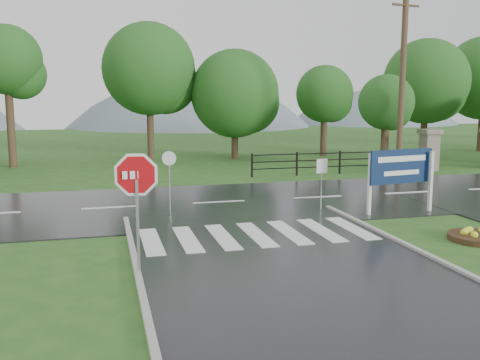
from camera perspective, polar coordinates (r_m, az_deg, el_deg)
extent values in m
plane|color=#29581D|center=(11.01, 9.26, -12.42)|extent=(120.00, 120.00, 0.00)
cube|color=black|center=(20.21, -2.25, -2.48)|extent=(90.00, 8.00, 0.04)
cube|color=silver|center=(14.93, -9.44, -6.46)|extent=(0.50, 2.80, 0.02)
cube|color=silver|center=(15.05, -5.63, -6.26)|extent=(0.50, 2.80, 0.02)
cube|color=silver|center=(15.23, -1.89, -6.04)|extent=(0.50, 2.80, 0.02)
cube|color=silver|center=(15.47, 1.74, -5.80)|extent=(0.50, 2.80, 0.02)
cube|color=silver|center=(15.77, 5.25, -5.55)|extent=(0.50, 2.80, 0.02)
cube|color=silver|center=(16.13, 8.61, -5.28)|extent=(0.50, 2.80, 0.02)
cube|color=silver|center=(16.54, 11.80, -5.02)|extent=(0.50, 2.80, 0.02)
cube|color=gray|center=(30.80, 19.50, 2.82)|extent=(0.80, 0.80, 2.00)
cube|color=#6B6659|center=(30.71, 19.61, 4.89)|extent=(1.00, 1.00, 0.24)
cube|color=black|center=(28.27, 10.58, 1.45)|extent=(9.50, 0.05, 0.05)
cube|color=black|center=(28.23, 10.60, 2.16)|extent=(9.50, 0.05, 0.05)
cube|color=black|center=(28.19, 10.62, 2.86)|extent=(9.50, 0.05, 0.05)
cube|color=black|center=(26.58, 1.28, 1.57)|extent=(0.08, 0.08, 1.20)
cube|color=black|center=(30.56, 18.69, 2.06)|extent=(0.08, 0.08, 1.20)
sphere|color=slate|center=(78.30, -5.12, -6.91)|extent=(48.00, 48.00, 48.00)
sphere|color=slate|center=(86.22, 13.54, -2.70)|extent=(36.00, 36.00, 36.00)
cube|color=#939399|center=(12.11, -10.85, -5.08)|extent=(0.07, 0.07, 2.18)
cylinder|color=white|center=(11.89, -11.02, 0.56)|extent=(1.30, 0.20, 1.31)
cylinder|color=#B40C13|center=(11.88, -11.02, 0.55)|extent=(1.13, 0.19, 1.14)
cube|color=silver|center=(18.41, 13.66, -0.50)|extent=(0.12, 0.12, 2.12)
cube|color=silver|center=(19.62, 19.67, -0.20)|extent=(0.12, 0.12, 2.12)
cube|color=#0A1D44|center=(18.91, 16.84, 1.40)|extent=(2.52, 0.47, 1.17)
cube|color=white|center=(18.85, 16.93, 2.18)|extent=(1.99, 0.33, 0.19)
cube|color=white|center=(18.90, 16.87, 0.75)|extent=(1.47, 0.24, 0.16)
cylinder|color=#332111|center=(16.45, 24.05, -5.62)|extent=(1.63, 1.63, 0.16)
cube|color=#939399|center=(18.97, 8.66, -0.68)|extent=(0.04, 0.04, 1.72)
cube|color=white|center=(18.85, 8.74, 1.48)|extent=(0.41, 0.04, 0.50)
cylinder|color=#939399|center=(18.74, -7.53, -0.38)|extent=(0.06, 0.06, 1.98)
cylinder|color=white|center=(18.60, -7.58, 2.31)|extent=(0.48, 0.16, 0.49)
cylinder|color=#473523|center=(29.09, 16.91, 9.77)|extent=(0.31, 0.31, 9.25)
cube|color=brown|center=(29.44, 17.26, 17.38)|extent=(1.64, 0.37, 0.10)
cylinder|color=#3D2B1C|center=(31.05, 15.17, 4.05)|extent=(0.41, 0.41, 3.07)
sphere|color=#1C5219|center=(30.95, 15.33, 8.01)|extent=(3.07, 3.07, 3.07)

